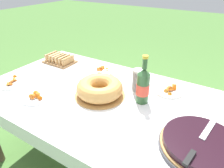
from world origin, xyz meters
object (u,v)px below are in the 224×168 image
object	(u,v)px
snack_plate_left	(169,90)
snack_plate_far	(13,81)
snack_plate_right	(102,70)
bread_board	(60,60)
bundt_cake	(100,88)
cider_bottle_green	(143,86)
snack_plate_near	(37,95)
cup_stack	(138,81)
serving_knife	(199,142)
berry_tart	(200,144)

from	to	relation	value
snack_plate_left	snack_plate_far	distance (m)	1.11
snack_plate_left	snack_plate_right	distance (m)	0.56
bread_board	bundt_cake	bearing A→B (deg)	-22.70
cider_bottle_green	snack_plate_near	distance (m)	0.68
cup_stack	bread_board	world-z (taller)	cup_stack
snack_plate_left	snack_plate_far	size ratio (longest dim) A/B	0.85
snack_plate_left	snack_plate_right	world-z (taller)	same
cider_bottle_green	cup_stack	bearing A→B (deg)	129.18
snack_plate_left	snack_plate_right	bearing A→B (deg)	177.58
bundt_cake	snack_plate_far	xyz separation A→B (m)	(-0.63, -0.19, -0.04)
cup_stack	snack_plate_near	xyz separation A→B (m)	(-0.52, -0.41, -0.07)
serving_knife	cider_bottle_green	world-z (taller)	cider_bottle_green
berry_tart	snack_plate_far	bearing A→B (deg)	-177.46
cup_stack	snack_plate_near	distance (m)	0.66
snack_plate_near	snack_plate_far	distance (m)	0.30
bundt_cake	cup_stack	xyz separation A→B (m)	(0.19, 0.17, 0.03)
snack_plate_near	bread_board	distance (m)	0.56
snack_plate_right	cup_stack	bearing A→B (deg)	-19.72
snack_plate_far	bread_board	bearing A→B (deg)	87.02
snack_plate_right	snack_plate_far	bearing A→B (deg)	-131.36
serving_knife	bread_board	bearing A→B (deg)	80.48
berry_tart	bundt_cake	world-z (taller)	bundt_cake
snack_plate_near	serving_knife	bearing A→B (deg)	4.07
snack_plate_far	bread_board	size ratio (longest dim) A/B	0.92
bundt_cake	snack_plate_far	bearing A→B (deg)	-163.16
cup_stack	snack_plate_far	world-z (taller)	cup_stack
cider_bottle_green	snack_plate_left	world-z (taller)	cider_bottle_green
cider_bottle_green	snack_plate_far	bearing A→B (deg)	-163.19
cider_bottle_green	snack_plate_far	distance (m)	0.94
snack_plate_near	snack_plate_far	xyz separation A→B (m)	(-0.30, 0.04, -0.00)
bundt_cake	cider_bottle_green	bearing A→B (deg)	16.74
cup_stack	serving_knife	bearing A→B (deg)	-36.50
serving_knife	snack_plate_left	bearing A→B (deg)	40.30
cider_bottle_green	snack_plate_near	bearing A→B (deg)	-152.27
berry_tart	serving_knife	size ratio (longest dim) A/B	0.98
cup_stack	snack_plate_near	world-z (taller)	cup_stack
snack_plate_left	bread_board	world-z (taller)	bread_board
bread_board	berry_tart	bearing A→B (deg)	-17.27
serving_knife	cup_stack	distance (m)	0.57
bread_board	cider_bottle_green	bearing A→B (deg)	-11.43
serving_knife	snack_plate_right	bearing A→B (deg)	69.47
berry_tart	cider_bottle_green	bearing A→B (deg)	150.82
snack_plate_left	bread_board	distance (m)	0.98
serving_knife	bread_board	distance (m)	1.32
snack_plate_left	snack_plate_far	bearing A→B (deg)	-154.56
berry_tart	snack_plate_far	world-z (taller)	berry_tart
berry_tart	snack_plate_near	xyz separation A→B (m)	(-0.98, -0.10, -0.01)
berry_tart	cider_bottle_green	xyz separation A→B (m)	(-0.38, 0.21, 0.08)
snack_plate_near	snack_plate_left	bearing A→B (deg)	36.51
bundt_cake	snack_plate_near	bearing A→B (deg)	-144.88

